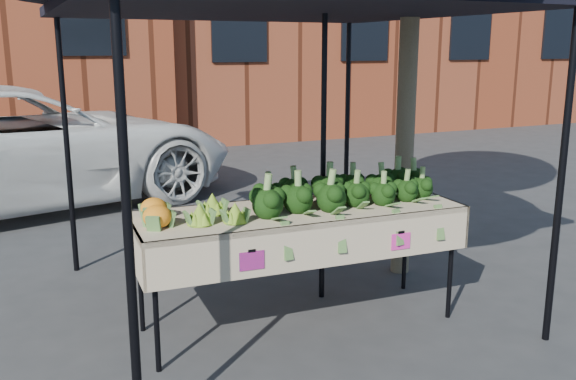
% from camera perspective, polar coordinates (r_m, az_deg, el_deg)
% --- Properties ---
extents(ground, '(90.00, 90.00, 0.00)m').
position_cam_1_polar(ground, '(4.90, 3.13, -11.82)').
color(ground, '#2F2F31').
extents(table, '(2.44, 0.92, 0.90)m').
position_cam_1_polar(table, '(4.68, 1.03, -7.08)').
color(table, beige).
rests_on(table, ground).
extents(canopy, '(3.16, 3.16, 2.74)m').
position_cam_1_polar(canopy, '(4.90, -0.82, 4.94)').
color(canopy, black).
rests_on(canopy, ground).
extents(broccoli_heap, '(1.60, 0.57, 0.26)m').
position_cam_1_polar(broccoli_heap, '(4.71, 5.20, 0.37)').
color(broccoli_heap, black).
rests_on(broccoli_heap, table).
extents(romanesco_cluster, '(0.43, 0.47, 0.20)m').
position_cam_1_polar(romanesco_cluster, '(4.27, -6.93, -1.41)').
color(romanesco_cluster, '#75B02C').
rests_on(romanesco_cluster, table).
extents(cauliflower_pair, '(0.23, 0.43, 0.18)m').
position_cam_1_polar(cauliflower_pair, '(4.25, -12.00, -1.79)').
color(cauliflower_pair, orange).
rests_on(cauliflower_pair, table).
extents(street_tree, '(2.45, 2.45, 4.83)m').
position_cam_1_polar(street_tree, '(5.66, 11.12, 16.37)').
color(street_tree, '#1E4C14').
rests_on(street_tree, ground).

